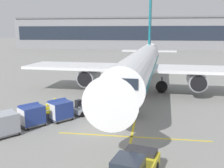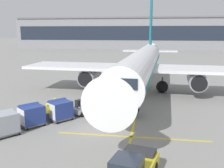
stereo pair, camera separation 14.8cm
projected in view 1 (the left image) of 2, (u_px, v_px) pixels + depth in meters
name	position (u px, v px, depth m)	size (l,w,h in m)	color
ground_plane	(96.00, 129.00, 21.97)	(600.00, 600.00, 0.00)	gray
parked_airplane	(141.00, 65.00, 34.26)	(31.34, 40.63, 13.98)	white
belt_loader	(91.00, 104.00, 26.41)	(4.46, 4.62, 3.29)	#A3A8B2
baggage_cart_lead	(60.00, 110.00, 24.09)	(2.50, 2.62, 1.91)	#515156
baggage_cart_second	(31.00, 115.00, 22.57)	(2.50, 2.62, 1.91)	#515156
baggage_cart_third	(4.00, 123.00, 20.51)	(2.50, 2.62, 1.91)	#515156
ground_crew_by_loader	(55.00, 105.00, 25.51)	(0.33, 0.56, 1.74)	#333847
ground_crew_by_carts	(62.00, 107.00, 24.84)	(0.32, 0.56, 1.74)	black
ground_crew_marshaller	(47.00, 112.00, 23.48)	(0.43, 0.46, 1.74)	#333847
ground_crew_wingwalker	(95.00, 113.00, 23.01)	(0.57, 0.29, 1.74)	#333847
safety_cone_engine_keepout	(93.00, 89.00, 36.02)	(0.59, 0.59, 0.67)	black
safety_cone_wingtip	(88.00, 93.00, 33.31)	(0.71, 0.71, 0.80)	black
apron_guidance_line_lead_in	(140.00, 94.00, 34.32)	(0.20, 110.00, 0.01)	yellow
apron_guidance_line_stop_bar	(133.00, 137.00, 20.40)	(12.00, 0.20, 0.01)	yellow
terminal_building	(160.00, 33.00, 124.27)	(137.31, 18.00, 14.66)	gray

